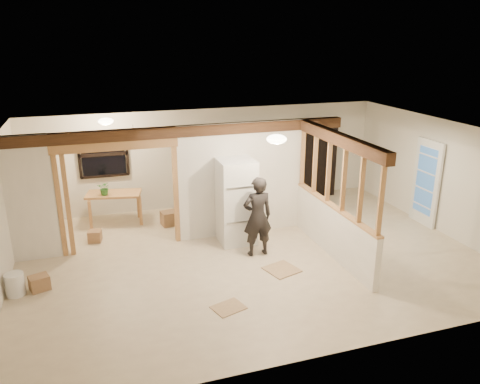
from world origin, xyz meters
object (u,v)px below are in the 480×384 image
object	(u,v)px
work_table	(115,208)
bookshelf	(317,161)
woman	(257,216)
shop_vac	(33,230)
refrigerator	(236,201)

from	to	relation	value
work_table	bookshelf	xyz separation A→B (m)	(5.43, 0.44, 0.59)
work_table	bookshelf	size ratio (longest dim) A/B	0.63
woman	shop_vac	distance (m)	4.83
refrigerator	work_table	size ratio (longest dim) A/B	1.48
refrigerator	shop_vac	distance (m)	4.38
shop_vac	bookshelf	distance (m)	7.27
work_table	shop_vac	bearing A→B (deg)	-151.10
work_table	bookshelf	bearing A→B (deg)	16.66
refrigerator	bookshelf	xyz separation A→B (m)	(3.02, 2.24, 0.07)
work_table	shop_vac	size ratio (longest dim) A/B	2.15
refrigerator	bookshelf	distance (m)	3.76
shop_vac	bookshelf	size ratio (longest dim) A/B	0.29
woman	work_table	size ratio (longest dim) A/B	1.34
woman	bookshelf	size ratio (longest dim) A/B	0.84
refrigerator	woman	xyz separation A→B (m)	(0.21, -0.74, -0.09)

